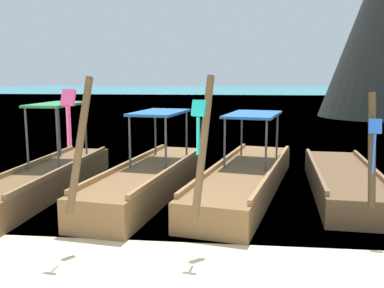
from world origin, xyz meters
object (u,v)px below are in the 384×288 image
at_px(longtail_boat_pink_ribbon, 150,178).
at_px(longtail_boat_blue_ribbon, 343,182).
at_px(longtail_boat_yellow_ribbon, 47,177).
at_px(longtail_boat_turquoise_ribbon, 246,177).

distance_m(longtail_boat_pink_ribbon, longtail_boat_blue_ribbon, 4.44).
relative_size(longtail_boat_yellow_ribbon, longtail_boat_turquoise_ribbon, 0.88).
height_order(longtail_boat_turquoise_ribbon, longtail_boat_blue_ribbon, longtail_boat_turquoise_ribbon).
xyz_separation_m(longtail_boat_yellow_ribbon, longtail_boat_pink_ribbon, (2.42, 0.11, 0.02)).
distance_m(longtail_boat_yellow_ribbon, longtail_boat_blue_ribbon, 6.86).
xyz_separation_m(longtail_boat_pink_ribbon, longtail_boat_blue_ribbon, (4.41, 0.47, -0.08)).
xyz_separation_m(longtail_boat_yellow_ribbon, longtail_boat_blue_ribbon, (6.84, 0.59, -0.06)).
distance_m(longtail_boat_yellow_ribbon, longtail_boat_turquoise_ribbon, 4.64).
height_order(longtail_boat_yellow_ribbon, longtail_boat_turquoise_ribbon, longtail_boat_turquoise_ribbon).
bearing_deg(longtail_boat_blue_ribbon, longtail_boat_pink_ribbon, -173.88).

